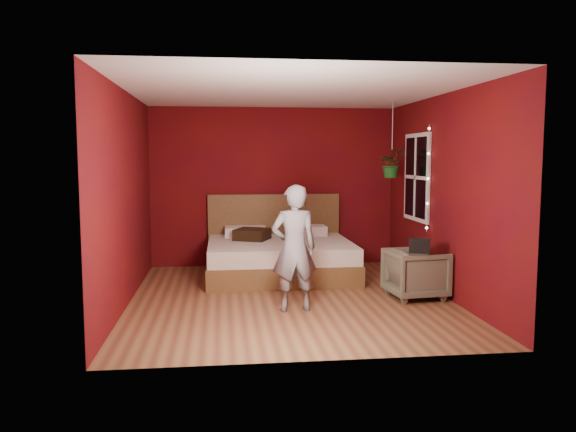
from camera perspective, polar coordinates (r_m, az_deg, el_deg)
name	(u,v)px	position (r m, az deg, el deg)	size (l,w,h in m)	color
floor	(290,298)	(7.25, 0.16, -8.31)	(4.50, 4.50, 0.00)	brown
room_walls	(290,166)	(7.02, 0.17, 5.09)	(4.04, 4.54, 2.62)	#620F0A
window	(416,177)	(8.36, 12.92, 3.86)	(0.05, 0.97, 1.27)	white
fairy_lights	(428,179)	(7.86, 14.03, 3.70)	(0.04, 0.04, 1.45)	silver
bed	(279,255)	(8.53, -0.93, -4.01)	(2.16, 1.83, 1.19)	brown
person	(294,248)	(6.51, 0.63, -3.29)	(0.54, 0.35, 1.48)	slate
armchair	(416,274)	(7.36, 12.87, -5.72)	(0.67, 0.69, 0.63)	#686852
handbag	(420,246)	(7.02, 13.24, -2.96)	(0.25, 0.12, 0.18)	black
throw_pillow	(252,234)	(8.56, -3.66, -1.87)	(0.47, 0.47, 0.17)	black
hanging_plant	(392,164)	(8.55, 10.50, 5.24)	(0.41, 0.37, 1.12)	silver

